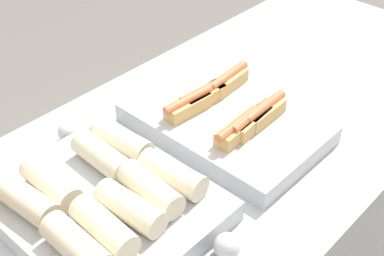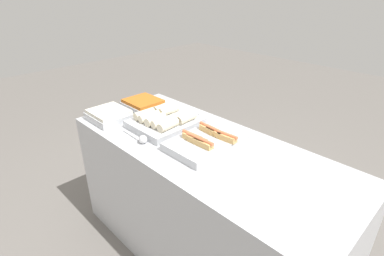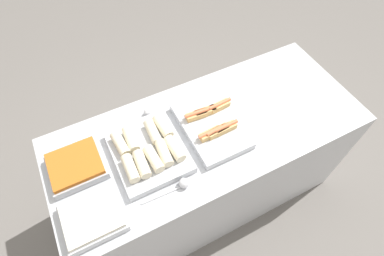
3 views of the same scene
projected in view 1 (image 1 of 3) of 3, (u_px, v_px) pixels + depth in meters
name	position (u px, v px, depth m)	size (l,w,h in m)	color
counter	(217.00, 250.00, 1.62)	(1.89, 0.79, 0.90)	#B7BABF
tray_hotdogs	(226.00, 120.00, 1.33)	(0.33, 0.48, 0.10)	#B7BABF
tray_wraps	(105.00, 201.00, 1.10)	(0.38, 0.44, 0.11)	#B7BABF
serving_spoon_near	(222.00, 252.00, 1.02)	(0.26, 0.05, 0.05)	silver
serving_spoon_far	(63.00, 136.00, 1.30)	(0.28, 0.05, 0.05)	silver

